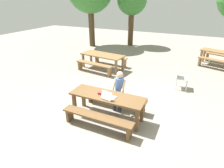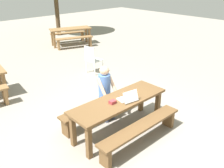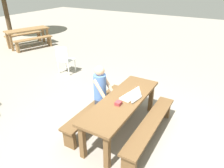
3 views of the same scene
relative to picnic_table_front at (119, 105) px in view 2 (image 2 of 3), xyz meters
name	(u,v)px [view 2 (image 2 of 3)]	position (x,y,z in m)	size (l,w,h in m)	color
ground_plane	(119,130)	(0.00, 0.00, -0.62)	(30.00, 30.00, 0.00)	gray
picnic_table_front	(119,105)	(0.00, 0.00, 0.00)	(2.14, 0.68, 0.73)	brown
bench_near	(141,129)	(0.00, -0.59, -0.29)	(2.00, 0.30, 0.42)	brown
bench_far	(100,107)	(0.00, 0.59, -0.29)	(2.00, 0.30, 0.42)	brown
laptop	(128,98)	(0.11, -0.13, 0.17)	(0.37, 0.36, 0.23)	white
small_pouch	(113,102)	(-0.20, -0.02, 0.14)	(0.12, 0.10, 0.06)	#993338
person_seated	(106,90)	(0.13, 0.55, 0.10)	(0.37, 0.39, 1.25)	#333847
plastic_chair	(93,59)	(1.66, 2.93, -0.13)	(0.49, 0.49, 0.92)	white
picnic_table_rear	(71,31)	(3.16, 6.40, 0.02)	(1.94, 1.20, 0.77)	olive
bench_rear_south	(75,40)	(2.98, 5.86, -0.27)	(1.66, 0.80, 0.47)	olive
bench_rear_north	(68,35)	(3.34, 6.93, -0.27)	(1.66, 0.80, 0.47)	olive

